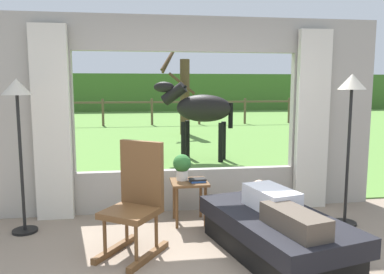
{
  "coord_description": "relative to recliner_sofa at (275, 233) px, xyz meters",
  "views": [
    {
      "loc": [
        -0.67,
        -2.78,
        1.67
      ],
      "look_at": [
        0.0,
        1.8,
        1.05
      ],
      "focal_mm": 36.11,
      "sensor_mm": 36.0,
      "label": 1
    }
  ],
  "objects": [
    {
      "name": "back_wall_with_window",
      "position": [
        -0.67,
        1.55,
        1.03
      ],
      "size": [
        5.2,
        0.12,
        2.55
      ],
      "color": "#9E998E",
      "rests_on": "ground_plane"
    },
    {
      "name": "curtain_panel_left",
      "position": [
        -2.36,
        1.41,
        0.98
      ],
      "size": [
        0.44,
        0.1,
        2.4
      ],
      "primitive_type": "cube",
      "color": "beige",
      "rests_on": "ground_plane"
    },
    {
      "name": "curtain_panel_right",
      "position": [
        1.02,
        1.41,
        0.98
      ],
      "size": [
        0.44,
        0.1,
        2.4
      ],
      "primitive_type": "cube",
      "color": "beige",
      "rests_on": "ground_plane"
    },
    {
      "name": "outdoor_pasture_lawn",
      "position": [
        -0.67,
        12.45,
        -0.21
      ],
      "size": [
        36.0,
        21.68,
        0.02
      ],
      "primitive_type": "cube",
      "color": "#568438",
      "rests_on": "ground_plane"
    },
    {
      "name": "distant_hill_ridge",
      "position": [
        -0.67,
        22.29,
        0.98
      ],
      "size": [
        36.0,
        2.0,
        2.4
      ],
      "primitive_type": "cube",
      "color": "#406929",
      "rests_on": "ground_plane"
    },
    {
      "name": "recliner_sofa",
      "position": [
        0.0,
        0.0,
        0.0
      ],
      "size": [
        1.28,
        1.87,
        0.42
      ],
      "rotation": [
        0.0,
        0.0,
        0.24
      ],
      "color": "black",
      "rests_on": "ground_plane"
    },
    {
      "name": "reclining_person",
      "position": [
        -0.0,
        -0.05,
        0.3
      ],
      "size": [
        0.47,
        1.42,
        0.22
      ],
      "rotation": [
        0.0,
        0.0,
        0.24
      ],
      "color": "silver",
      "rests_on": "recliner_sofa"
    },
    {
      "name": "rocking_chair",
      "position": [
        -1.36,
        0.27,
        0.33
      ],
      "size": [
        0.76,
        0.82,
        1.12
      ],
      "rotation": [
        0.0,
        0.0,
        -0.59
      ],
      "color": "brown",
      "rests_on": "ground_plane"
    },
    {
      "name": "side_table",
      "position": [
        -0.72,
        1.02,
        0.21
      ],
      "size": [
        0.44,
        0.44,
        0.52
      ],
      "color": "brown",
      "rests_on": "ground_plane"
    },
    {
      "name": "potted_plant",
      "position": [
        -0.8,
        1.08,
        0.48
      ],
      "size": [
        0.22,
        0.22,
        0.32
      ],
      "color": "silver",
      "rests_on": "side_table"
    },
    {
      "name": "book_stack",
      "position": [
        -0.63,
        0.97,
        0.32
      ],
      "size": [
        0.21,
        0.16,
        0.04
      ],
      "color": "#23478C",
      "rests_on": "side_table"
    },
    {
      "name": "floor_lamp_left",
      "position": [
        -2.63,
        0.99,
        1.19
      ],
      "size": [
        0.32,
        0.32,
        1.75
      ],
      "color": "black",
      "rests_on": "ground_plane"
    },
    {
      "name": "floor_lamp_right",
      "position": [
        1.14,
        0.69,
        1.24
      ],
      "size": [
        0.32,
        0.32,
        1.8
      ],
      "color": "black",
      "rests_on": "ground_plane"
    },
    {
      "name": "horse",
      "position": [
        0.06,
        4.91,
        0.94
      ],
      "size": [
        1.78,
        1.05,
        1.73
      ],
      "rotation": [
        0.0,
        0.0,
        1.16
      ],
      "color": "black",
      "rests_on": "outdoor_pasture_lawn"
    },
    {
      "name": "pasture_tree",
      "position": [
        0.25,
        9.39,
        1.18
      ],
      "size": [
        1.14,
        1.45,
        3.11
      ],
      "color": "#4C3823",
      "rests_on": "outdoor_pasture_lawn"
    },
    {
      "name": "pasture_fence_line",
      "position": [
        -0.67,
        12.65,
        0.53
      ],
      "size": [
        16.1,
        0.1,
        1.1
      ],
      "color": "brown",
      "rests_on": "outdoor_pasture_lawn"
    }
  ]
}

